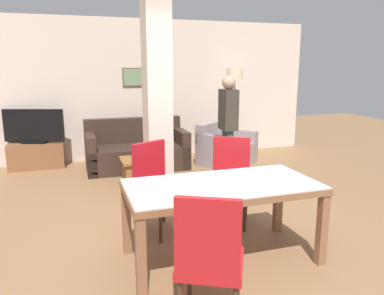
# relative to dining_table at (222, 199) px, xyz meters

# --- Properties ---
(ground_plane) EXTENTS (18.00, 18.00, 0.00)m
(ground_plane) POSITION_rel_dining_table_xyz_m (0.00, 0.00, -0.60)
(ground_plane) COLOR olive
(back_wall) EXTENTS (7.20, 0.09, 2.70)m
(back_wall) POSITION_rel_dining_table_xyz_m (-0.00, 4.33, 0.75)
(back_wall) COLOR beige
(back_wall) RESTS_ON ground_plane
(divider_pillar) EXTENTS (0.32, 0.40, 2.70)m
(divider_pillar) POSITION_rel_dining_table_xyz_m (-0.23, 1.64, 0.75)
(divider_pillar) COLOR beige
(divider_pillar) RESTS_ON ground_plane
(dining_table) EXTENTS (1.78, 0.87, 0.75)m
(dining_table) POSITION_rel_dining_table_xyz_m (0.00, 0.00, 0.00)
(dining_table) COLOR brown
(dining_table) RESTS_ON ground_plane
(dining_chair_far_left) EXTENTS (0.62, 0.62, 0.99)m
(dining_chair_far_left) POSITION_rel_dining_table_xyz_m (-0.44, 0.83, -0.07)
(dining_chair_far_left) COLOR #B41520
(dining_chair_far_left) RESTS_ON ground_plane
(dining_chair_near_left) EXTENTS (0.62, 0.62, 0.99)m
(dining_chair_near_left) POSITION_rel_dining_table_xyz_m (-0.44, -0.85, -0.07)
(dining_chair_near_left) COLOR red
(dining_chair_near_left) RESTS_ON ground_plane
(dining_chair_far_right) EXTENTS (0.62, 0.62, 0.99)m
(dining_chair_far_right) POSITION_rel_dining_table_xyz_m (0.44, 0.81, -0.07)
(dining_chair_far_right) COLOR red
(dining_chair_far_right) RESTS_ON ground_plane
(sofa) EXTENTS (1.77, 0.88, 0.88)m
(sofa) POSITION_rel_dining_table_xyz_m (-0.21, 3.53, -0.30)
(sofa) COLOR #35241D
(sofa) RESTS_ON ground_plane
(armchair) EXTENTS (1.25, 1.24, 0.77)m
(armchair) POSITION_rel_dining_table_xyz_m (1.44, 3.31, -0.33)
(armchair) COLOR gray
(armchair) RESTS_ON ground_plane
(coffee_table) EXTENTS (0.76, 0.54, 0.41)m
(coffee_table) POSITION_rel_dining_table_xyz_m (-0.23, 2.53, -0.39)
(coffee_table) COLOR brown
(coffee_table) RESTS_ON ground_plane
(bottle) EXTENTS (0.06, 0.06, 0.23)m
(bottle) POSITION_rel_dining_table_xyz_m (-0.10, 2.53, -0.10)
(bottle) COLOR #194C23
(bottle) RESTS_ON coffee_table
(tv_stand) EXTENTS (0.94, 0.40, 0.46)m
(tv_stand) POSITION_rel_dining_table_xyz_m (-1.94, 4.05, -0.37)
(tv_stand) COLOR brown
(tv_stand) RESTS_ON ground_plane
(tv_screen) EXTENTS (1.03, 0.38, 0.61)m
(tv_screen) POSITION_rel_dining_table_xyz_m (-1.94, 4.05, 0.16)
(tv_screen) COLOR black
(tv_screen) RESTS_ON tv_stand
(floor_lamp) EXTENTS (0.32, 0.32, 1.77)m
(floor_lamp) POSITION_rel_dining_table_xyz_m (1.89, 3.95, 0.88)
(floor_lamp) COLOR #B7B7BC
(floor_lamp) RESTS_ON ground_plane
(standing_person) EXTENTS (0.25, 0.39, 1.67)m
(standing_person) POSITION_rel_dining_table_xyz_m (1.11, 2.44, 0.36)
(standing_person) COLOR #38525D
(standing_person) RESTS_ON ground_plane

